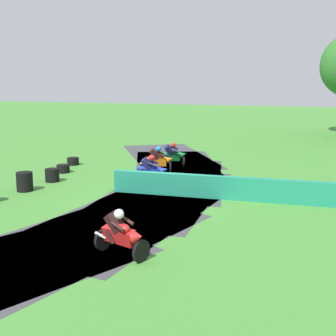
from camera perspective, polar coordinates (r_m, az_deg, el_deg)
ground_plane at (r=18.83m, az=-0.75°, el=-3.27°), size 120.00×120.00×0.00m
track_asphalt at (r=19.14m, az=-3.70°, el=-3.04°), size 9.45×28.34×0.01m
safety_barrier at (r=17.98m, az=17.65°, el=-3.02°), size 15.88×0.77×0.90m
motorcycle_lead_red at (r=12.32m, az=-5.79°, el=-8.06°), size 1.68×1.19×1.43m
motorcycle_chase_blue at (r=20.29m, az=-2.14°, el=-0.32°), size 1.68×0.88×1.43m
motorcycle_trailing_orange at (r=22.76m, az=-1.29°, el=0.95°), size 1.71×1.13×1.43m
motorcycle_fourth_green at (r=24.37m, az=0.48°, el=1.57°), size 1.74×1.22×1.42m
tire_stack_mid_b at (r=20.21m, az=-17.22°, el=-1.61°), size 0.68×0.68×0.80m
tire_stack_far at (r=21.70m, az=-14.06°, el=-0.86°), size 0.64×0.64×0.60m
tire_stack_extra_a at (r=23.63m, az=-12.77°, el=-0.08°), size 0.65×0.65×0.40m
tire_stack_extra_b at (r=25.58m, az=-11.60°, el=0.82°), size 0.63×0.63×0.40m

